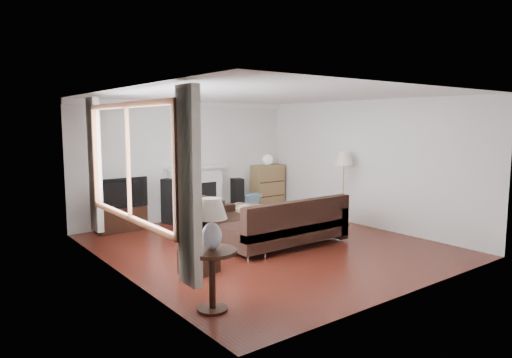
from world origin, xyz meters
TOP-DOWN VIEW (x-y plane):
  - room at (0.00, 0.00)m, footprint 5.10×5.60m
  - window at (-2.45, -0.20)m, footprint 0.12×2.74m
  - curtain_near at (-2.40, -1.72)m, footprint 0.10×0.35m
  - curtain_far at (-2.40, 1.32)m, footprint 0.10×0.35m
  - fireplace at (0.15, 2.64)m, footprint 1.40×0.26m
  - tv_stand at (-1.58, 2.50)m, footprint 0.92×0.41m
  - television at (-1.58, 2.50)m, footprint 0.99×0.13m
  - speaker_left at (-0.51, 2.53)m, footprint 0.35×0.38m
  - speaker_right at (1.17, 2.55)m, footprint 0.25×0.29m
  - bookshelf at (2.03, 2.53)m, footprint 0.77×0.37m
  - globe_lamp at (2.03, 2.53)m, footprint 0.25×0.25m
  - sectional_sofa at (0.21, -0.24)m, footprint 2.37×1.73m
  - coffee_table at (0.12, 1.06)m, footprint 1.35×1.08m
  - footstool at (-1.62, -0.54)m, footprint 0.54×0.54m
  - floor_lamp at (2.22, 0.31)m, footprint 0.45×0.45m
  - side_table at (-2.15, -1.75)m, footprint 0.55×0.55m
  - table_lamp at (-2.15, -1.75)m, footprint 0.35×0.35m

SIDE VIEW (x-z plane):
  - footstool at x=-1.62m, z-range 0.00..0.36m
  - tv_stand at x=-1.58m, z-range 0.00..0.46m
  - coffee_table at x=0.12m, z-range 0.00..0.47m
  - side_table at x=-2.15m, z-range 0.00..0.69m
  - sectional_sofa at x=0.21m, z-range 0.00..0.77m
  - speaker_right at x=1.17m, z-range 0.00..0.80m
  - speaker_left at x=-0.51m, z-range 0.00..0.92m
  - bookshelf at x=2.03m, z-range 0.00..1.06m
  - fireplace at x=0.15m, z-range 0.00..1.15m
  - floor_lamp at x=2.22m, z-range 0.00..1.48m
  - television at x=-1.58m, z-range 0.46..1.03m
  - table_lamp at x=-2.15m, z-range 0.69..1.25m
  - globe_lamp at x=2.03m, z-range 1.06..1.32m
  - room at x=0.00m, z-range -0.02..2.52m
  - curtain_near at x=-2.40m, z-range 0.35..2.45m
  - curtain_far at x=-2.40m, z-range 0.35..2.45m
  - window at x=-2.45m, z-range 0.78..2.32m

